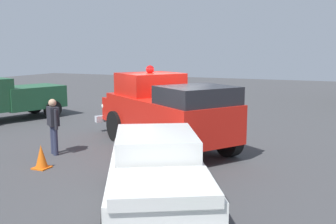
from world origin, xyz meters
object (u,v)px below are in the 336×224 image
(lawn_chair_near_truck, at_px, (205,114))
(vintage_fire_truck, at_px, (164,110))
(lawn_chair_spare, at_px, (162,150))
(spectator_standing, at_px, (53,123))
(classic_hot_rod, at_px, (157,172))
(traffic_cone, at_px, (41,157))
(parked_pickup, at_px, (9,98))
(spectator_seated, at_px, (203,112))

(lawn_chair_near_truck, bearing_deg, vintage_fire_truck, 173.28)
(lawn_chair_spare, xyz_separation_m, spectator_standing, (0.30, 3.69, 0.37))
(classic_hot_rod, xyz_separation_m, spectator_standing, (2.34, 4.50, 0.22))
(traffic_cone, bearing_deg, parked_pickup, 51.54)
(lawn_chair_spare, distance_m, spectator_standing, 3.72)
(vintage_fire_truck, distance_m, spectator_standing, 3.43)
(spectator_seated, bearing_deg, vintage_fire_truck, 173.85)
(spectator_standing, distance_m, traffic_cone, 1.52)
(spectator_seated, relative_size, spectator_standing, 0.77)
(lawn_chair_near_truck, xyz_separation_m, lawn_chair_spare, (-5.58, -0.71, 0.00))
(classic_hot_rod, distance_m, spectator_standing, 5.07)
(classic_hot_rod, height_order, lawn_chair_near_truck, classic_hot_rod)
(classic_hot_rod, height_order, spectator_standing, spectator_standing)
(vintage_fire_truck, relative_size, spectator_seated, 4.75)
(spectator_seated, xyz_separation_m, traffic_cone, (-6.38, 2.33, -0.39))
(spectator_seated, height_order, traffic_cone, spectator_seated)
(vintage_fire_truck, height_order, classic_hot_rod, vintage_fire_truck)
(lawn_chair_near_truck, bearing_deg, parked_pickup, 100.21)
(spectator_standing, relative_size, traffic_cone, 2.64)
(vintage_fire_truck, xyz_separation_m, parked_pickup, (1.53, 8.25, -0.21))
(classic_hot_rod, bearing_deg, lawn_chair_near_truck, 11.27)
(vintage_fire_truck, relative_size, lawn_chair_spare, 6.01)
(vintage_fire_truck, height_order, parked_pickup, vintage_fire_truck)
(parked_pickup, height_order, lawn_chair_near_truck, parked_pickup)
(lawn_chair_near_truck, bearing_deg, classic_hot_rod, -168.73)
(parked_pickup, xyz_separation_m, spectator_standing, (-3.72, -5.63, -0.02))
(traffic_cone, bearing_deg, lawn_chair_spare, -73.31)
(vintage_fire_truck, xyz_separation_m, spectator_standing, (-2.20, 2.62, -0.23))
(parked_pickup, relative_size, lawn_chair_near_truck, 5.02)
(parked_pickup, distance_m, spectator_seated, 8.69)
(spectator_standing, bearing_deg, vintage_fire_truck, -49.94)
(parked_pickup, xyz_separation_m, lawn_chair_spare, (-4.03, -9.32, -0.40))
(vintage_fire_truck, relative_size, lawn_chair_near_truck, 6.01)
(parked_pickup, height_order, spectator_seated, parked_pickup)
(classic_hot_rod, xyz_separation_m, lawn_chair_spare, (2.04, 0.81, -0.16))
(lawn_chair_near_truck, relative_size, spectator_standing, 0.61)
(lawn_chair_near_truck, height_order, lawn_chair_spare, same)
(lawn_chair_near_truck, bearing_deg, spectator_standing, 150.56)
(vintage_fire_truck, distance_m, traffic_cone, 4.07)
(classic_hot_rod, distance_m, traffic_cone, 4.07)
(parked_pickup, relative_size, traffic_cone, 8.07)
(vintage_fire_truck, relative_size, traffic_cone, 9.65)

